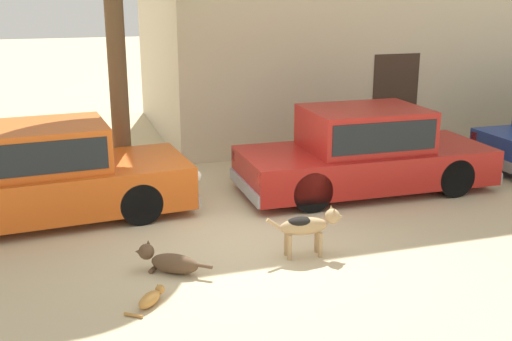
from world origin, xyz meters
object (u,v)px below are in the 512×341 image
(stray_dog_tan, at_px, (168,261))
(parked_sedan_second, at_px, (364,150))
(stray_cat, at_px, (151,298))
(parked_sedan_nearest, at_px, (42,174))
(stray_dog_spotted, at_px, (308,225))

(stray_dog_tan, bearing_deg, parked_sedan_second, -114.24)
(stray_cat, bearing_deg, stray_dog_tan, 18.62)
(parked_sedan_second, height_order, stray_dog_tan, parked_sedan_second)
(parked_sedan_nearest, bearing_deg, stray_cat, -75.04)
(stray_cat, bearing_deg, stray_dog_spotted, -29.59)
(parked_sedan_nearest, xyz_separation_m, stray_dog_spotted, (3.37, -2.53, -0.30))
(parked_sedan_second, bearing_deg, parked_sedan_nearest, 178.80)
(parked_sedan_nearest, bearing_deg, stray_dog_spotted, -41.47)
(parked_sedan_nearest, height_order, stray_cat, parked_sedan_nearest)
(parked_sedan_second, xyz_separation_m, stray_cat, (-4.23, -3.09, -0.65))
(stray_dog_spotted, height_order, stray_dog_tan, stray_dog_spotted)
(parked_sedan_second, relative_size, stray_cat, 8.92)
(parked_sedan_nearest, height_order, stray_dog_spotted, parked_sedan_nearest)
(parked_sedan_second, height_order, stray_cat, parked_sedan_second)
(parked_sedan_second, xyz_separation_m, stray_dog_spotted, (-2.02, -2.36, -0.29))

